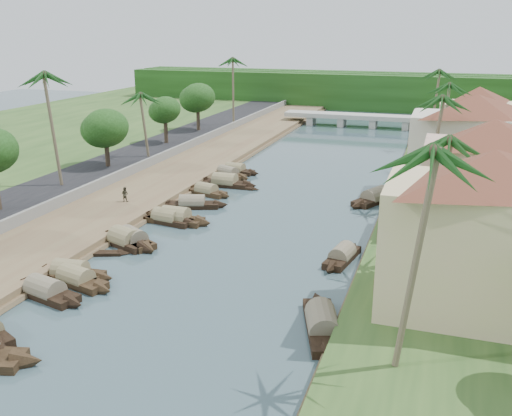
% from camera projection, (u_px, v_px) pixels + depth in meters
% --- Properties ---
extents(ground, '(220.00, 220.00, 0.00)m').
position_uv_depth(ground, '(211.00, 274.00, 43.84)').
color(ground, '#394F56').
rests_on(ground, ground).
extents(left_bank, '(10.00, 180.00, 0.80)m').
position_uv_depth(left_bank, '(151.00, 186.00, 66.64)').
color(left_bank, brown).
rests_on(left_bank, ground).
extents(right_bank, '(16.00, 180.00, 1.20)m').
position_uv_depth(right_bank, '(468.00, 214.00, 55.97)').
color(right_bank, '#24451B').
rests_on(right_bank, ground).
extents(road, '(8.00, 180.00, 1.40)m').
position_uv_depth(road, '(88.00, 178.00, 69.13)').
color(road, black).
rests_on(road, ground).
extents(retaining_wall, '(0.40, 180.00, 1.10)m').
position_uv_depth(retaining_wall, '(119.00, 175.00, 67.63)').
color(retaining_wall, slate).
rests_on(retaining_wall, left_bank).
extents(treeline, '(120.00, 14.00, 8.00)m').
position_uv_depth(treeline, '(377.00, 91.00, 133.01)').
color(treeline, '#16360E').
rests_on(treeline, ground).
extents(bridge, '(28.00, 4.00, 2.40)m').
position_uv_depth(bridge, '(358.00, 118.00, 108.39)').
color(bridge, '#A0A096').
rests_on(bridge, ground).
extents(building_near, '(14.85, 14.85, 10.20)m').
position_uv_depth(building_near, '(486.00, 231.00, 34.34)').
color(building_near, '#D2B48D').
rests_on(building_near, right_bank).
extents(building_mid, '(14.11, 14.11, 9.70)m').
position_uv_depth(building_mid, '(489.00, 175.00, 48.58)').
color(building_mid, beige).
rests_on(building_mid, right_bank).
extents(building_far, '(15.59, 15.59, 10.20)m').
position_uv_depth(building_far, '(473.00, 141.00, 61.46)').
color(building_far, beige).
rests_on(building_far, right_bank).
extents(building_distant, '(12.62, 12.62, 9.20)m').
position_uv_depth(building_distant, '(476.00, 119.00, 79.38)').
color(building_distant, '#D2B48D').
rests_on(building_distant, right_bank).
extents(sampan_2, '(7.50, 3.25, 1.98)m').
position_uv_depth(sampan_2, '(76.00, 279.00, 41.96)').
color(sampan_2, black).
rests_on(sampan_2, ground).
extents(sampan_3, '(7.82, 3.40, 2.08)m').
position_uv_depth(sampan_3, '(45.00, 291.00, 40.00)').
color(sampan_3, black).
rests_on(sampan_3, ground).
extents(sampan_4, '(7.30, 2.19, 2.07)m').
position_uv_depth(sampan_4, '(71.00, 273.00, 42.99)').
color(sampan_4, black).
rests_on(sampan_4, ground).
extents(sampan_5, '(7.37, 4.23, 2.30)m').
position_uv_depth(sampan_5, '(125.00, 240.00, 49.55)').
color(sampan_5, black).
rests_on(sampan_5, ground).
extents(sampan_6, '(6.91, 4.87, 2.12)m').
position_uv_depth(sampan_6, '(133.00, 240.00, 49.78)').
color(sampan_6, black).
rests_on(sampan_6, ground).
extents(sampan_7, '(7.66, 2.67, 2.03)m').
position_uv_depth(sampan_7, '(167.00, 219.00, 55.22)').
color(sampan_7, black).
rests_on(sampan_7, ground).
extents(sampan_8, '(7.72, 2.17, 2.36)m').
position_uv_depth(sampan_8, '(175.00, 219.00, 55.25)').
color(sampan_8, black).
rests_on(sampan_8, ground).
extents(sampan_9, '(7.84, 3.86, 2.00)m').
position_uv_depth(sampan_9, '(192.00, 204.00, 59.86)').
color(sampan_9, black).
rests_on(sampan_9, ground).
extents(sampan_10, '(6.89, 3.16, 1.91)m').
position_uv_depth(sampan_10, '(206.00, 191.00, 64.48)').
color(sampan_10, black).
rests_on(sampan_10, ground).
extents(sampan_11, '(8.15, 2.09, 2.33)m').
position_uv_depth(sampan_11, '(225.00, 183.00, 68.09)').
color(sampan_11, black).
rests_on(sampan_11, ground).
extents(sampan_12, '(7.46, 4.45, 1.86)m').
position_uv_depth(sampan_12, '(228.00, 173.00, 72.42)').
color(sampan_12, black).
rests_on(sampan_12, ground).
extents(sampan_13, '(7.10, 2.33, 1.95)m').
position_uv_depth(sampan_13, '(235.00, 170.00, 73.97)').
color(sampan_13, black).
rests_on(sampan_13, ground).
extents(sampan_14, '(4.61, 9.39, 2.25)m').
position_uv_depth(sampan_14, '(322.00, 325.00, 35.53)').
color(sampan_14, black).
rests_on(sampan_14, ground).
extents(sampan_15, '(2.59, 7.14, 1.92)m').
position_uv_depth(sampan_15, '(342.00, 256.00, 46.20)').
color(sampan_15, black).
rests_on(sampan_15, ground).
extents(sampan_16, '(5.52, 9.14, 2.26)m').
position_uv_depth(sampan_16, '(375.00, 198.00, 61.99)').
color(sampan_16, black).
rests_on(sampan_16, ground).
extents(canoe_1, '(5.53, 2.81, 0.90)m').
position_uv_depth(canoe_1, '(97.00, 254.00, 47.47)').
color(canoe_1, black).
rests_on(canoe_1, ground).
extents(canoe_2, '(5.53, 1.01, 0.80)m').
position_uv_depth(canoe_2, '(237.00, 188.00, 67.12)').
color(canoe_2, black).
rests_on(canoe_2, ground).
extents(palm_0, '(3.20, 3.20, 13.10)m').
position_uv_depth(palm_0, '(418.00, 155.00, 26.37)').
color(palm_0, brown).
rests_on(palm_0, ground).
extents(palm_1, '(3.20, 3.20, 11.02)m').
position_uv_depth(palm_1, '(443.00, 142.00, 39.91)').
color(palm_1, brown).
rests_on(palm_1, ground).
extents(palm_2, '(3.20, 3.20, 12.04)m').
position_uv_depth(palm_2, '(437.00, 100.00, 55.10)').
color(palm_2, brown).
rests_on(palm_2, ground).
extents(palm_3, '(3.20, 3.20, 11.67)m').
position_uv_depth(palm_3, '(449.00, 86.00, 71.31)').
color(palm_3, brown).
rests_on(palm_3, ground).
extents(palm_5, '(3.20, 3.20, 13.63)m').
position_uv_depth(palm_5, '(49.00, 77.00, 59.85)').
color(palm_5, brown).
rests_on(palm_5, ground).
extents(palm_6, '(3.20, 3.20, 9.90)m').
position_uv_depth(palm_6, '(144.00, 96.00, 74.92)').
color(palm_6, brown).
rests_on(palm_6, ground).
extents(palm_7, '(3.20, 3.20, 12.32)m').
position_uv_depth(palm_7, '(437.00, 73.00, 84.66)').
color(palm_7, brown).
rests_on(palm_7, ground).
extents(palm_8, '(3.20, 3.20, 13.04)m').
position_uv_depth(palm_8, '(233.00, 61.00, 99.88)').
color(palm_8, brown).
rests_on(palm_8, ground).
extents(tree_3, '(5.52, 5.52, 7.03)m').
position_uv_depth(tree_3, '(105.00, 129.00, 70.67)').
color(tree_3, '#443426').
rests_on(tree_3, ground).
extents(tree_4, '(4.43, 4.43, 6.76)m').
position_uv_depth(tree_4, '(165.00, 111.00, 85.11)').
color(tree_4, '#443426').
rests_on(tree_4, ground).
extents(tree_5, '(5.53, 5.53, 7.70)m').
position_uv_depth(tree_5, '(198.00, 98.00, 95.74)').
color(tree_5, '#443426').
rests_on(tree_5, ground).
extents(person_far, '(0.77, 0.60, 1.55)m').
position_uv_depth(person_far, '(125.00, 194.00, 59.19)').
color(person_far, '#373426').
rests_on(person_far, left_bank).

